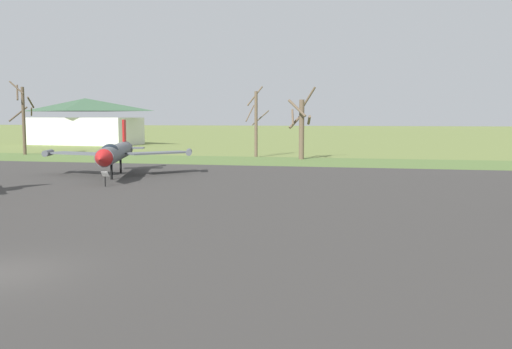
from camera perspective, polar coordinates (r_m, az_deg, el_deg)
asphalt_apron at (r=31.52m, az=-8.27°, el=-2.84°), size 80.19×48.54×0.05m
grass_verge_strip at (r=60.59m, az=2.03°, el=1.32°), size 140.19×12.00×0.06m
jet_fighter_front_right at (r=46.07m, az=-13.87°, el=2.14°), size 11.95×13.65×4.49m
info_placard_front_right at (r=39.66m, az=-14.82°, el=-0.28°), size 0.48×0.36×1.07m
bare_tree_far_left at (r=76.75m, az=-22.21°, el=5.42°), size 3.15×2.92×9.11m
bare_tree_left_of_center at (r=67.32m, az=-0.01°, el=5.31°), size 2.67×2.01×8.38m
bare_tree_center at (r=63.44m, az=4.54°, el=4.98°), size 3.02×3.05×8.06m
visitor_building at (r=102.91m, az=-16.62°, el=5.04°), size 19.62×10.61×7.94m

